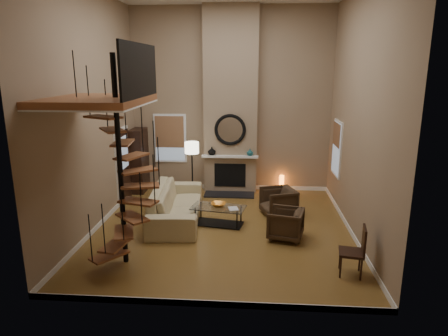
# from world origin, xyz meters

# --- Properties ---
(ground) EXTENTS (6.00, 6.50, 0.01)m
(ground) POSITION_xyz_m (0.00, 0.00, -0.01)
(ground) COLOR olive
(ground) RESTS_ON ground
(back_wall) EXTENTS (6.00, 0.02, 5.50)m
(back_wall) POSITION_xyz_m (0.00, 3.25, 2.75)
(back_wall) COLOR #957C60
(back_wall) RESTS_ON ground
(front_wall) EXTENTS (6.00, 0.02, 5.50)m
(front_wall) POSITION_xyz_m (0.00, -3.25, 2.75)
(front_wall) COLOR #957C60
(front_wall) RESTS_ON ground
(left_wall) EXTENTS (0.02, 6.50, 5.50)m
(left_wall) POSITION_xyz_m (-3.00, 0.00, 2.75)
(left_wall) COLOR #957C60
(left_wall) RESTS_ON ground
(right_wall) EXTENTS (0.02, 6.50, 5.50)m
(right_wall) POSITION_xyz_m (3.00, 0.00, 2.75)
(right_wall) COLOR #957C60
(right_wall) RESTS_ON ground
(baseboard_back) EXTENTS (6.00, 0.02, 0.12)m
(baseboard_back) POSITION_xyz_m (0.00, 3.24, 0.06)
(baseboard_back) COLOR white
(baseboard_back) RESTS_ON ground
(baseboard_front) EXTENTS (6.00, 0.02, 0.12)m
(baseboard_front) POSITION_xyz_m (0.00, -3.24, 0.06)
(baseboard_front) COLOR white
(baseboard_front) RESTS_ON ground
(baseboard_left) EXTENTS (0.02, 6.50, 0.12)m
(baseboard_left) POSITION_xyz_m (-2.99, 0.00, 0.06)
(baseboard_left) COLOR white
(baseboard_left) RESTS_ON ground
(baseboard_right) EXTENTS (0.02, 6.50, 0.12)m
(baseboard_right) POSITION_xyz_m (2.99, 0.00, 0.06)
(baseboard_right) COLOR white
(baseboard_right) RESTS_ON ground
(chimney_breast) EXTENTS (1.60, 0.38, 5.50)m
(chimney_breast) POSITION_xyz_m (0.00, 3.06, 2.75)
(chimney_breast) COLOR #8E765C
(chimney_breast) RESTS_ON ground
(hearth) EXTENTS (1.50, 0.60, 0.04)m
(hearth) POSITION_xyz_m (0.00, 2.57, 0.02)
(hearth) COLOR black
(hearth) RESTS_ON ground
(firebox) EXTENTS (0.95, 0.02, 0.72)m
(firebox) POSITION_xyz_m (0.00, 2.86, 0.55)
(firebox) COLOR black
(firebox) RESTS_ON chimney_breast
(mantel) EXTENTS (1.70, 0.18, 0.06)m
(mantel) POSITION_xyz_m (0.00, 2.78, 1.15)
(mantel) COLOR white
(mantel) RESTS_ON chimney_breast
(mirror_frame) EXTENTS (0.94, 0.10, 0.94)m
(mirror_frame) POSITION_xyz_m (0.00, 2.84, 1.95)
(mirror_frame) COLOR black
(mirror_frame) RESTS_ON chimney_breast
(mirror_disc) EXTENTS (0.80, 0.01, 0.80)m
(mirror_disc) POSITION_xyz_m (0.00, 2.85, 1.95)
(mirror_disc) COLOR white
(mirror_disc) RESTS_ON chimney_breast
(vase_left) EXTENTS (0.24, 0.24, 0.25)m
(vase_left) POSITION_xyz_m (-0.55, 2.82, 1.30)
(vase_left) COLOR black
(vase_left) RESTS_ON mantel
(vase_right) EXTENTS (0.20, 0.20, 0.21)m
(vase_right) POSITION_xyz_m (0.60, 2.82, 1.28)
(vase_right) COLOR #185056
(vase_right) RESTS_ON mantel
(window_back) EXTENTS (1.02, 0.06, 1.52)m
(window_back) POSITION_xyz_m (-1.90, 3.22, 1.62)
(window_back) COLOR white
(window_back) RESTS_ON back_wall
(window_right) EXTENTS (0.06, 1.02, 1.52)m
(window_right) POSITION_xyz_m (2.97, 2.00, 1.63)
(window_right) COLOR white
(window_right) RESTS_ON right_wall
(entry_door) EXTENTS (0.10, 1.05, 2.16)m
(entry_door) POSITION_xyz_m (-2.95, 1.80, 1.05)
(entry_door) COLOR white
(entry_door) RESTS_ON ground
(loft) EXTENTS (1.70, 2.20, 1.09)m
(loft) POSITION_xyz_m (-2.04, -1.80, 3.24)
(loft) COLOR #985831
(loft) RESTS_ON left_wall
(spiral_stair) EXTENTS (1.47, 1.47, 4.06)m
(spiral_stair) POSITION_xyz_m (-1.78, -1.79, 1.78)
(spiral_stair) COLOR black
(spiral_stair) RESTS_ON ground
(hutch) EXTENTS (0.42, 0.89, 1.98)m
(hutch) POSITION_xyz_m (-2.81, 2.84, 0.95)
(hutch) COLOR black
(hutch) RESTS_ON ground
(sofa) EXTENTS (1.39, 3.03, 0.86)m
(sofa) POSITION_xyz_m (-1.23, 0.57, 0.40)
(sofa) COLOR #C5B689
(sofa) RESTS_ON ground
(armchair_near) EXTENTS (1.03, 1.02, 0.74)m
(armchair_near) POSITION_xyz_m (1.44, 1.03, 0.35)
(armchair_near) COLOR #3C2A1B
(armchair_near) RESTS_ON ground
(armchair_far) EXTENTS (0.91, 0.89, 0.69)m
(armchair_far) POSITION_xyz_m (1.52, -0.48, 0.35)
(armchair_far) COLOR #3C2A1B
(armchair_far) RESTS_ON ground
(coffee_table) EXTENTS (1.39, 0.87, 0.47)m
(coffee_table) POSITION_xyz_m (-0.13, 0.26, 0.28)
(coffee_table) COLOR silver
(coffee_table) RESTS_ON ground
(bowl) EXTENTS (0.37, 0.37, 0.09)m
(bowl) POSITION_xyz_m (-0.13, 0.31, 0.50)
(bowl) COLOR orange
(bowl) RESTS_ON coffee_table
(book) EXTENTS (0.29, 0.34, 0.03)m
(book) POSITION_xyz_m (0.22, 0.11, 0.46)
(book) COLOR gray
(book) RESTS_ON coffee_table
(floor_lamp) EXTENTS (0.40, 0.40, 1.71)m
(floor_lamp) POSITION_xyz_m (-1.04, 2.07, 1.41)
(floor_lamp) COLOR black
(floor_lamp) RESTS_ON ground
(accent_lamp) EXTENTS (0.14, 0.14, 0.52)m
(accent_lamp) POSITION_xyz_m (1.59, 3.10, 0.25)
(accent_lamp) COLOR orange
(accent_lamp) RESTS_ON ground
(side_chair) EXTENTS (0.51, 0.51, 0.96)m
(side_chair) POSITION_xyz_m (2.62, -2.01, 0.53)
(side_chair) COLOR black
(side_chair) RESTS_ON ground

